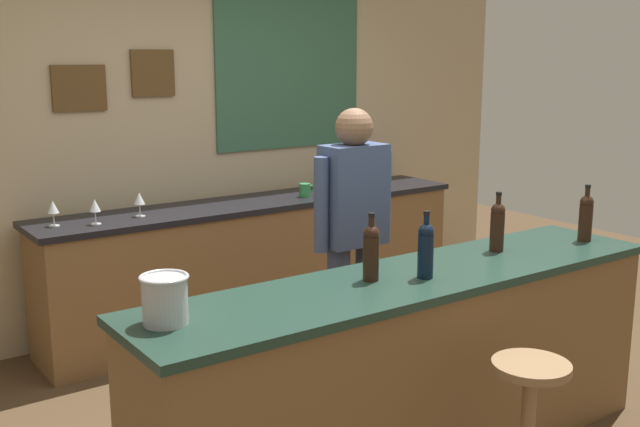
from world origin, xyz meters
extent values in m
plane|color=#4C3823|center=(0.00, 0.00, 0.00)|extent=(10.00, 10.00, 0.00)
cube|color=tan|center=(0.00, 2.03, 1.40)|extent=(6.00, 0.06, 2.80)
cube|color=brown|center=(-0.70, 1.99, 1.69)|extent=(0.34, 0.02, 0.29)
cube|color=brown|center=(-0.20, 1.99, 1.78)|extent=(0.30, 0.02, 0.31)
cube|color=#38664C|center=(0.89, 1.99, 1.85)|extent=(1.25, 0.02, 1.28)
cube|color=brown|center=(0.00, -0.40, 0.44)|extent=(2.67, 0.57, 0.88)
cube|color=#1E382D|center=(0.00, -0.40, 0.90)|extent=(2.72, 0.60, 0.04)
cube|color=brown|center=(0.40, 1.65, 0.43)|extent=(3.10, 0.53, 0.86)
cube|color=black|center=(0.40, 1.65, 0.88)|extent=(3.16, 0.56, 0.04)
cylinder|color=#384766|center=(0.37, 0.40, 0.43)|extent=(0.13, 0.13, 0.86)
cylinder|color=#384766|center=(0.17, 0.40, 0.43)|extent=(0.13, 0.13, 0.86)
cube|color=#3F517A|center=(0.27, 0.40, 1.14)|extent=(0.36, 0.20, 0.56)
sphere|color=brown|center=(0.27, 0.40, 1.51)|extent=(0.21, 0.21, 0.21)
cylinder|color=#3F517A|center=(0.49, 0.40, 1.11)|extent=(0.08, 0.08, 0.52)
cylinder|color=#3F517A|center=(0.05, 0.40, 1.11)|extent=(0.08, 0.08, 0.52)
cylinder|color=olive|center=(0.10, -1.01, 0.66)|extent=(0.32, 0.32, 0.03)
cylinder|color=black|center=(-0.21, -0.35, 1.02)|extent=(0.07, 0.07, 0.20)
sphere|color=black|center=(-0.21, -0.35, 1.13)|extent=(0.07, 0.07, 0.07)
cylinder|color=black|center=(-0.21, -0.35, 1.17)|extent=(0.03, 0.03, 0.09)
cylinder|color=black|center=(-0.21, -0.35, 1.22)|extent=(0.03, 0.03, 0.02)
cylinder|color=black|center=(0.01, -0.46, 1.02)|extent=(0.07, 0.07, 0.20)
sphere|color=black|center=(0.01, -0.46, 1.13)|extent=(0.07, 0.07, 0.07)
cylinder|color=black|center=(0.01, -0.46, 1.17)|extent=(0.03, 0.03, 0.09)
cylinder|color=black|center=(0.01, -0.46, 1.22)|extent=(0.03, 0.03, 0.02)
cylinder|color=black|center=(0.64, -0.32, 1.02)|extent=(0.07, 0.07, 0.20)
sphere|color=black|center=(0.64, -0.32, 1.13)|extent=(0.07, 0.07, 0.07)
cylinder|color=black|center=(0.64, -0.32, 1.17)|extent=(0.03, 0.03, 0.09)
cylinder|color=black|center=(0.64, -0.32, 1.22)|extent=(0.03, 0.03, 0.02)
cylinder|color=black|center=(1.19, -0.45, 1.02)|extent=(0.07, 0.07, 0.20)
sphere|color=black|center=(1.19, -0.45, 1.13)|extent=(0.07, 0.07, 0.07)
cylinder|color=black|center=(1.19, -0.45, 1.17)|extent=(0.03, 0.03, 0.09)
cylinder|color=black|center=(1.19, -0.45, 1.22)|extent=(0.03, 0.03, 0.02)
cylinder|color=#B7BABF|center=(-1.18, -0.34, 1.01)|extent=(0.17, 0.17, 0.18)
torus|color=#B7BABF|center=(-1.18, -0.34, 1.10)|extent=(0.19, 0.19, 0.02)
cylinder|color=silver|center=(-1.01, 1.65, 0.90)|extent=(0.06, 0.06, 0.00)
cylinder|color=silver|center=(-1.01, 1.65, 0.94)|extent=(0.01, 0.01, 0.07)
cone|color=silver|center=(-1.01, 1.65, 1.02)|extent=(0.07, 0.07, 0.08)
cylinder|color=silver|center=(-0.79, 1.55, 0.90)|extent=(0.06, 0.06, 0.00)
cylinder|color=silver|center=(-0.79, 1.55, 0.94)|extent=(0.01, 0.01, 0.07)
cone|color=silver|center=(-0.79, 1.55, 1.02)|extent=(0.07, 0.07, 0.08)
cylinder|color=silver|center=(-0.49, 1.61, 0.90)|extent=(0.06, 0.06, 0.00)
cylinder|color=silver|center=(-0.49, 1.61, 0.94)|extent=(0.01, 0.01, 0.07)
cone|color=silver|center=(-0.49, 1.61, 1.02)|extent=(0.07, 0.07, 0.08)
cylinder|color=silver|center=(1.15, 1.69, 0.90)|extent=(0.06, 0.06, 0.00)
cylinder|color=silver|center=(1.15, 1.69, 0.94)|extent=(0.01, 0.01, 0.07)
cone|color=silver|center=(1.15, 1.69, 1.02)|extent=(0.07, 0.07, 0.08)
cylinder|color=silver|center=(1.44, 1.67, 0.90)|extent=(0.06, 0.06, 0.00)
cylinder|color=silver|center=(1.44, 1.67, 0.94)|extent=(0.01, 0.01, 0.07)
cone|color=silver|center=(1.44, 1.67, 1.02)|extent=(0.07, 0.07, 0.08)
cylinder|color=#338C4C|center=(0.75, 1.58, 0.95)|extent=(0.08, 0.08, 0.09)
torus|color=#338C4C|center=(0.80, 1.58, 0.95)|extent=(0.06, 0.01, 0.06)
camera|label=1|loc=(-2.26, -2.85, 1.90)|focal=42.52mm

